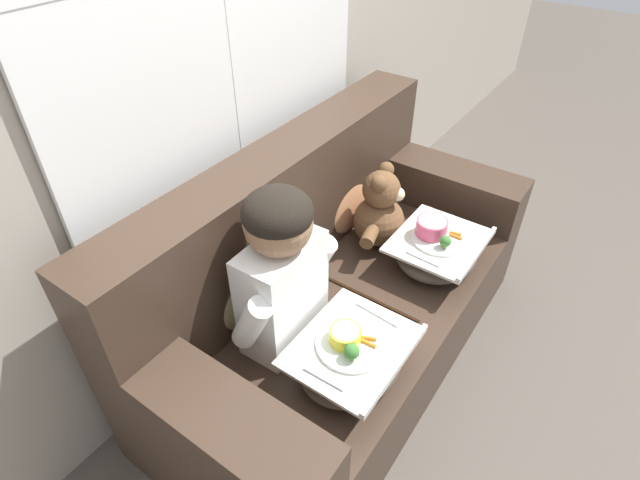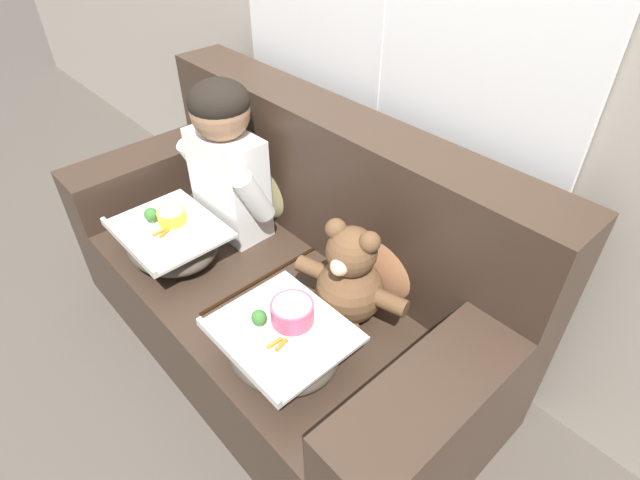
{
  "view_description": "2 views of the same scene",
  "coord_description": "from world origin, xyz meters",
  "px_view_note": "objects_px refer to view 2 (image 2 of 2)",
  "views": [
    {
      "loc": [
        -1.24,
        -0.73,
        1.81
      ],
      "look_at": [
        -0.05,
        0.11,
        0.64
      ],
      "focal_mm": 28.0,
      "sensor_mm": 36.0,
      "label": 1
    },
    {
      "loc": [
        1.12,
        -0.79,
        1.65
      ],
      "look_at": [
        0.12,
        0.12,
        0.57
      ],
      "focal_mm": 28.0,
      "sensor_mm": 36.0,
      "label": 2
    }
  ],
  "objects_px": {
    "throw_pillow_behind_child": "(266,175)",
    "child_figure": "(225,153)",
    "couch": "(289,277)",
    "throw_pillow_behind_teddy": "(387,252)",
    "lap_tray_child": "(171,240)",
    "lap_tray_teddy": "(283,342)",
    "teddy_bear": "(349,281)"
  },
  "relations": [
    {
      "from": "throw_pillow_behind_child",
      "to": "child_figure",
      "type": "relative_size",
      "value": 0.61
    },
    {
      "from": "couch",
      "to": "child_figure",
      "type": "xyz_separation_m",
      "value": [
        -0.33,
        -0.01,
        0.41
      ]
    },
    {
      "from": "child_figure",
      "to": "throw_pillow_behind_child",
      "type": "bearing_deg",
      "value": 90.01
    },
    {
      "from": "throw_pillow_behind_teddy",
      "to": "teddy_bear",
      "type": "bearing_deg",
      "value": -89.59
    },
    {
      "from": "couch",
      "to": "lap_tray_child",
      "type": "xyz_separation_m",
      "value": [
        -0.33,
        -0.29,
        0.14
      ]
    },
    {
      "from": "couch",
      "to": "throw_pillow_behind_teddy",
      "type": "xyz_separation_m",
      "value": [
        0.33,
        0.17,
        0.24
      ]
    },
    {
      "from": "lap_tray_child",
      "to": "throw_pillow_behind_child",
      "type": "bearing_deg",
      "value": 89.93
    },
    {
      "from": "throw_pillow_behind_teddy",
      "to": "throw_pillow_behind_child",
      "type": "bearing_deg",
      "value": -180.0
    },
    {
      "from": "couch",
      "to": "lap_tray_teddy",
      "type": "distance_m",
      "value": 0.46
    },
    {
      "from": "throw_pillow_behind_child",
      "to": "throw_pillow_behind_teddy",
      "type": "bearing_deg",
      "value": 0.0
    },
    {
      "from": "throw_pillow_behind_teddy",
      "to": "lap_tray_child",
      "type": "bearing_deg",
      "value": -145.49
    },
    {
      "from": "lap_tray_child",
      "to": "lap_tray_teddy",
      "type": "height_order",
      "value": "lap_tray_teddy"
    },
    {
      "from": "couch",
      "to": "lap_tray_child",
      "type": "bearing_deg",
      "value": -138.77
    },
    {
      "from": "throw_pillow_behind_child",
      "to": "lap_tray_teddy",
      "type": "bearing_deg",
      "value": -34.43
    },
    {
      "from": "teddy_bear",
      "to": "lap_tray_teddy",
      "type": "xyz_separation_m",
      "value": [
        -0.0,
        -0.27,
        -0.08
      ]
    },
    {
      "from": "couch",
      "to": "throw_pillow_behind_child",
      "type": "xyz_separation_m",
      "value": [
        -0.33,
        0.17,
        0.24
      ]
    },
    {
      "from": "throw_pillow_behind_teddy",
      "to": "teddy_bear",
      "type": "relative_size",
      "value": 0.88
    },
    {
      "from": "teddy_bear",
      "to": "lap_tray_child",
      "type": "relative_size",
      "value": 0.97
    },
    {
      "from": "child_figure",
      "to": "teddy_bear",
      "type": "bearing_deg",
      "value": -0.33
    },
    {
      "from": "child_figure",
      "to": "lap_tray_child",
      "type": "relative_size",
      "value": 1.52
    },
    {
      "from": "couch",
      "to": "throw_pillow_behind_teddy",
      "type": "bearing_deg",
      "value": 26.49
    },
    {
      "from": "couch",
      "to": "teddy_bear",
      "type": "relative_size",
      "value": 4.45
    },
    {
      "from": "throw_pillow_behind_teddy",
      "to": "teddy_bear",
      "type": "height_order",
      "value": "teddy_bear"
    },
    {
      "from": "throw_pillow_behind_teddy",
      "to": "lap_tray_teddy",
      "type": "relative_size",
      "value": 0.91
    },
    {
      "from": "teddy_bear",
      "to": "lap_tray_child",
      "type": "height_order",
      "value": "teddy_bear"
    },
    {
      "from": "couch",
      "to": "lap_tray_child",
      "type": "distance_m",
      "value": 0.46
    },
    {
      "from": "child_figure",
      "to": "lap_tray_child",
      "type": "xyz_separation_m",
      "value": [
        -0.0,
        -0.28,
        -0.26
      ]
    },
    {
      "from": "throw_pillow_behind_child",
      "to": "lap_tray_teddy",
      "type": "xyz_separation_m",
      "value": [
        0.66,
        -0.45,
        -0.09
      ]
    },
    {
      "from": "throw_pillow_behind_child",
      "to": "lap_tray_child",
      "type": "bearing_deg",
      "value": -90.07
    },
    {
      "from": "child_figure",
      "to": "couch",
      "type": "bearing_deg",
      "value": 2.07
    },
    {
      "from": "couch",
      "to": "child_figure",
      "type": "height_order",
      "value": "child_figure"
    },
    {
      "from": "lap_tray_teddy",
      "to": "throw_pillow_behind_child",
      "type": "bearing_deg",
      "value": 145.57
    }
  ]
}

